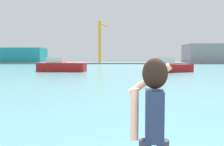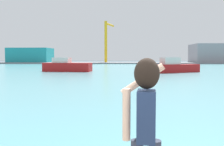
% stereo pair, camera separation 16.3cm
% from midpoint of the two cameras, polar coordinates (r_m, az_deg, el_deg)
% --- Properties ---
extents(ground_plane, '(220.00, 220.00, 0.00)m').
position_cam_midpoint_polar(ground_plane, '(52.05, 1.34, 1.10)').
color(ground_plane, '#334751').
extents(harbor_water, '(140.00, 100.00, 0.02)m').
position_cam_midpoint_polar(harbor_water, '(54.05, 1.34, 1.20)').
color(harbor_water, '#599EA8').
rests_on(harbor_water, ground_plane).
extents(far_shore_dock, '(140.00, 20.00, 0.47)m').
position_cam_midpoint_polar(far_shore_dock, '(94.03, 1.27, 2.37)').
color(far_shore_dock, gray).
rests_on(far_shore_dock, ground_plane).
extents(person_photographer, '(0.53, 0.56, 1.74)m').
position_cam_midpoint_polar(person_photographer, '(2.85, 7.80, -10.25)').
color(person_photographer, '#2D3342').
rests_on(person_photographer, quay_promenade).
extents(boat_moored, '(7.80, 3.36, 2.23)m').
position_cam_midpoint_polar(boat_moored, '(40.55, -11.71, 1.53)').
color(boat_moored, '#B21919').
rests_on(boat_moored, harbor_water).
extents(boat_moored_2, '(7.93, 5.43, 2.26)m').
position_cam_midpoint_polar(boat_moored_2, '(38.38, 12.70, 1.36)').
color(boat_moored_2, '#B21919').
rests_on(boat_moored_2, harbor_water).
extents(warehouse_left, '(15.04, 9.88, 5.26)m').
position_cam_midpoint_polar(warehouse_left, '(98.45, -19.57, 3.88)').
color(warehouse_left, teal).
rests_on(warehouse_left, far_shore_dock).
extents(warehouse_right, '(16.92, 12.66, 6.64)m').
position_cam_midpoint_polar(warehouse_right, '(99.67, 21.17, 4.24)').
color(warehouse_right, gray).
rests_on(warehouse_right, far_shore_dock).
extents(port_crane, '(3.15, 8.56, 14.83)m').
position_cam_midpoint_polar(port_crane, '(91.44, -2.70, 8.02)').
color(port_crane, yellow).
rests_on(port_crane, far_shore_dock).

